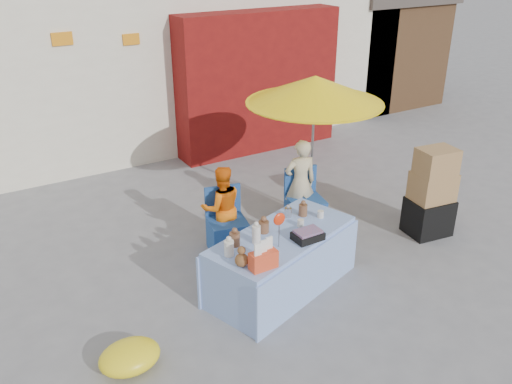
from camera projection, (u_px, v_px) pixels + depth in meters
ground at (284, 285)px, 6.47m from camera, size 80.00×80.00×0.00m
market_table at (281, 261)px, 6.28m from camera, size 2.05×1.41×1.13m
chair_left at (227, 233)px, 7.10m from camera, size 0.57×0.56×0.85m
chair_right at (305, 211)px, 7.68m from camera, size 0.57×0.56×0.85m
vendor_orange at (222, 208)px, 7.06m from camera, size 0.64×0.55×1.15m
vendor_beige at (300, 183)px, 7.62m from camera, size 0.52×0.40×1.27m
umbrella at (315, 90)px, 7.35m from camera, size 1.90×1.90×2.09m
box_stack at (431, 195)px, 7.38m from camera, size 0.63×0.54×1.26m
tarp_bundle at (130, 357)px, 5.17m from camera, size 0.67×0.57×0.27m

